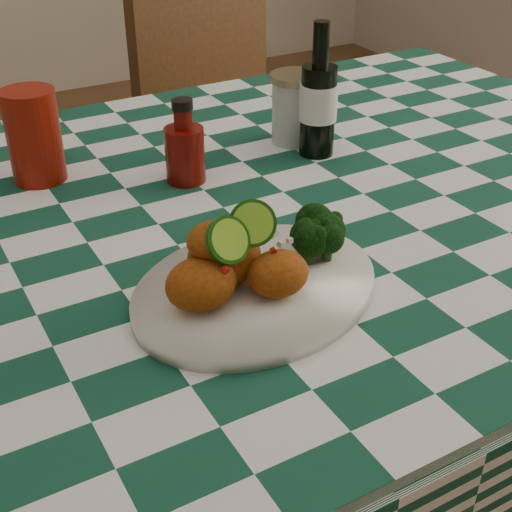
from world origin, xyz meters
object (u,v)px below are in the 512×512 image
red_tumbler (34,136)px  wooden_chair_right (254,155)px  plate (256,289)px  mason_jar (296,108)px  dining_table (229,407)px  beer_bottle (319,90)px  ketchup_bottle (184,141)px  fried_chicken_pile (241,252)px

red_tumbler → wooden_chair_right: bearing=37.1°
plate → mason_jar: size_ratio=2.65×
dining_table → beer_bottle: size_ratio=7.58×
dining_table → red_tumbler: (-0.21, 0.23, 0.46)m
plate → beer_bottle: beer_bottle is taller
dining_table → ketchup_bottle: ketchup_bottle is taller
plate → ketchup_bottle: bearing=79.5°
beer_bottle → wooden_chair_right: size_ratio=0.22×
fried_chicken_pile → beer_bottle: beer_bottle is taller
wooden_chair_right → ketchup_bottle: bearing=-141.3°
plate → dining_table: bearing=72.4°
fried_chicken_pile → beer_bottle: (0.32, 0.32, 0.04)m
red_tumbler → beer_bottle: beer_bottle is taller
red_tumbler → dining_table: bearing=-47.9°
ketchup_bottle → mason_jar: ketchup_bottle is taller
fried_chicken_pile → red_tumbler: bearing=104.6°
fried_chicken_pile → ketchup_bottle: 0.34m
dining_table → plate: (-0.07, -0.22, 0.40)m
fried_chicken_pile → beer_bottle: bearing=45.1°
fried_chicken_pile → red_tumbler: (-0.12, 0.45, 0.01)m
mason_jar → ketchup_bottle: bearing=-167.4°
fried_chicken_pile → ketchup_bottle: size_ratio=1.16×
red_tumbler → wooden_chair_right: size_ratio=0.15×
fried_chicken_pile → red_tumbler: size_ratio=1.06×
mason_jar → plate: bearing=-127.7°
dining_table → fried_chicken_pile: (-0.09, -0.22, 0.46)m
dining_table → plate: plate is taller
plate → ketchup_bottle: ketchup_bottle is taller
beer_bottle → wooden_chair_right: (0.24, 0.64, -0.40)m
dining_table → wooden_chair_right: 0.87m
dining_table → fried_chicken_pile: fried_chicken_pile is taller
dining_table → mason_jar: size_ratio=13.88×
mason_jar → wooden_chair_right: (0.24, 0.57, -0.35)m
mason_jar → wooden_chair_right: wooden_chair_right is taller
dining_table → ketchup_bottle: bearing=94.5°
red_tumbler → mason_jar: red_tumbler is taller
dining_table → mason_jar: (0.23, 0.16, 0.45)m
dining_table → wooden_chair_right: wooden_chair_right is taller
ketchup_bottle → beer_bottle: bearing=-2.8°
fried_chicken_pile → red_tumbler: red_tumbler is taller
dining_table → beer_bottle: (0.23, 0.10, 0.50)m
plate → fried_chicken_pile: size_ratio=2.08×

